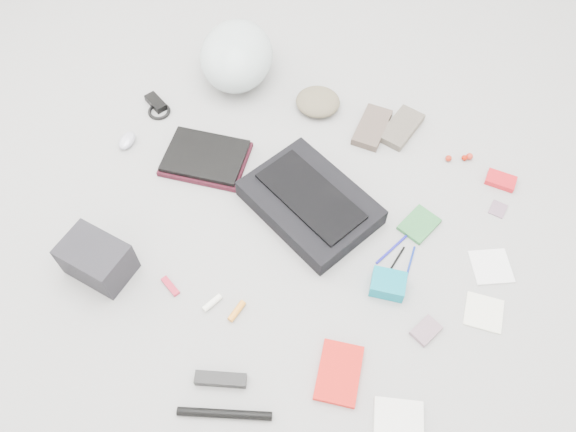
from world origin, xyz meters
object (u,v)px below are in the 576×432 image
at_px(messenger_bag, 310,203).
at_px(camera_bag, 97,259).
at_px(laptop, 205,156).
at_px(accordion_wallet, 388,284).
at_px(book_red, 339,373).
at_px(bike_helmet, 237,56).

xyz_separation_m(messenger_bag, camera_bag, (-0.51, -0.54, 0.03)).
distance_m(laptop, accordion_wallet, 0.83).
bearing_deg(messenger_bag, book_red, -34.26).
bearing_deg(accordion_wallet, laptop, 154.00).
bearing_deg(book_red, bike_helmet, 118.75).
xyz_separation_m(bike_helmet, camera_bag, (0.05, -1.01, -0.04)).
bearing_deg(bike_helmet, book_red, -69.16).
distance_m(messenger_bag, bike_helmet, 0.74).
relative_size(bike_helmet, accordion_wallet, 3.35).
bearing_deg(camera_bag, laptop, 85.38).
relative_size(laptop, accordion_wallet, 2.65).
height_order(camera_bag, accordion_wallet, camera_bag).
distance_m(laptop, camera_bag, 0.56).
distance_m(messenger_bag, camera_bag, 0.75).
xyz_separation_m(messenger_bag, book_red, (0.34, -0.50, -0.03)).
distance_m(camera_bag, accordion_wallet, 0.96).
bearing_deg(messenger_bag, accordion_wallet, -3.13).
xyz_separation_m(messenger_bag, laptop, (-0.45, 0.02, -0.01)).
distance_m(laptop, book_red, 0.94).
distance_m(bike_helmet, accordion_wallet, 1.13).
xyz_separation_m(messenger_bag, bike_helmet, (-0.57, 0.47, 0.07)).
bearing_deg(laptop, book_red, -45.96).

